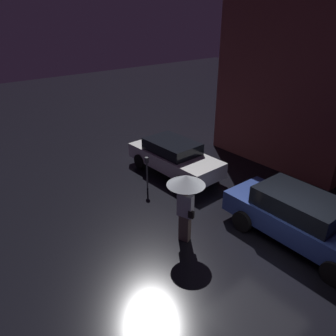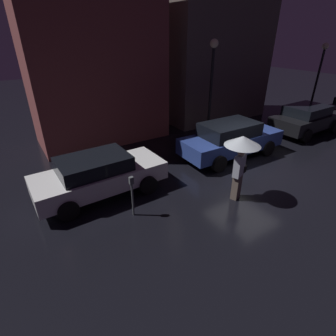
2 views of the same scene
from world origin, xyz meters
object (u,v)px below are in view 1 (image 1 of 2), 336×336
at_px(parked_car_white, 174,157).
at_px(pedestrian_with_umbrella, 186,190).
at_px(parking_meter, 147,169).
at_px(parked_car_blue, 301,219).

bearing_deg(parked_car_white, pedestrian_with_umbrella, -37.83).
height_order(pedestrian_with_umbrella, parking_meter, pedestrian_with_umbrella).
height_order(parked_car_blue, parking_meter, parked_car_blue).
xyz_separation_m(parked_car_white, parked_car_blue, (5.85, -0.12, 0.07)).
distance_m(parked_car_white, parked_car_blue, 5.85).
xyz_separation_m(parked_car_white, pedestrian_with_umbrella, (3.65, -2.67, 0.99)).
height_order(parked_car_white, pedestrian_with_umbrella, pedestrian_with_umbrella).
bearing_deg(parking_meter, parked_car_white, 103.23).
relative_size(parked_car_white, parking_meter, 3.28).
relative_size(parked_car_blue, pedestrian_with_umbrella, 2.15).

